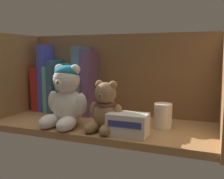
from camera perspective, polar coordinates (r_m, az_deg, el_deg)
name	(u,v)px	position (r cm, az deg, el deg)	size (l,w,h in cm)	color
shelf_board	(103,126)	(81.07, -2.01, -8.11)	(66.96, 26.87, 2.00)	#9E7042
shelf_back_panel	(119,77)	(91.33, 1.46, 2.67)	(69.36, 1.20, 30.06)	brown
shelf_side_panel_left	(13,78)	(97.22, -20.94, 2.47)	(1.60, 29.27, 30.06)	#9E7042
book_0	(43,88)	(103.89, -15.06, 0.28)	(3.16, 10.86, 16.11)	red
book_1	(49,78)	(101.68, -13.78, 2.57)	(2.31, 11.40, 24.59)	#4B51CF
book_2	(54,88)	(100.78, -12.63, 0.32)	(1.84, 12.47, 16.76)	#5CCFC1
book_3	(59,85)	(99.41, -11.57, 0.88)	(2.12, 13.79, 18.95)	#3C5D7C
book_4	(64,89)	(98.38, -10.46, 0.11)	(1.82, 10.65, 16.46)	#3CAEA0
book_5	(71,87)	(96.85, -9.08, 0.47)	(3.19, 12.41, 17.97)	#17665C
book_6	(78,91)	(95.47, -7.48, -0.23)	(2.42, 10.84, 15.92)	#9C5F5F
book_7	(85,80)	(93.60, -5.93, 2.05)	(3.01, 14.46, 23.75)	slate
book_8	(93,82)	(92.28, -4.21, 1.59)	(2.71, 13.92, 22.46)	#624570
teddy_bear_larger	(66,97)	(77.49, -10.06, -1.63)	(13.44, 13.72, 18.32)	white
teddy_bear_smaller	(105,110)	(71.86, -1.54, -4.44)	(10.36, 10.62, 14.08)	#93704C
pillar_candle	(163,116)	(76.55, 11.16, -5.69)	(5.20, 5.20, 7.15)	silver
small_product_box	(128,124)	(68.68, 3.53, -7.67)	(10.49, 6.34, 5.88)	silver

